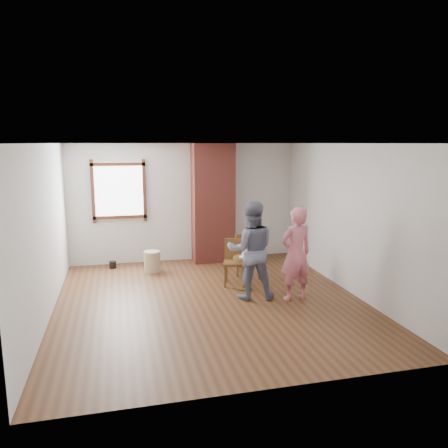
{
  "coord_description": "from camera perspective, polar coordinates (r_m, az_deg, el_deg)",
  "views": [
    {
      "loc": [
        -1.41,
        -6.8,
        2.61
      ],
      "look_at": [
        0.44,
        0.8,
        1.15
      ],
      "focal_mm": 35.0,
      "sensor_mm": 36.0,
      "label": 1
    }
  ],
  "objects": [
    {
      "name": "man",
      "position": [
        7.35,
        3.55,
        -3.43
      ],
      "size": [
        0.91,
        0.76,
        1.67
      ],
      "primitive_type": "imported",
      "rotation": [
        0.0,
        0.0,
        2.97
      ],
      "color": "#141C38",
      "rests_on": "ground"
    },
    {
      "name": "ground",
      "position": [
        7.42,
        -1.84,
        -10.03
      ],
      "size": [
        5.5,
        5.5,
        0.0
      ],
      "primitive_type": "plane",
      "color": "brown",
      "rests_on": "ground"
    },
    {
      "name": "cake_plate",
      "position": [
        7.83,
        2.65,
        -4.28
      ],
      "size": [
        0.18,
        0.18,
        0.01
      ],
      "primitive_type": "cylinder",
      "color": "white",
      "rests_on": "side_table"
    },
    {
      "name": "stoneware_crock",
      "position": [
        9.07,
        -9.36,
        -4.87
      ],
      "size": [
        0.38,
        0.38,
        0.43
      ],
      "primitive_type": "cylinder",
      "rotation": [
        0.0,
        0.0,
        0.16
      ],
      "color": "tan",
      "rests_on": "ground"
    },
    {
      "name": "cake_slice",
      "position": [
        7.82,
        2.72,
        -4.04
      ],
      "size": [
        0.08,
        0.07,
        0.06
      ],
      "primitive_type": "cube",
      "color": "white",
      "rests_on": "cake_plate"
    },
    {
      "name": "dining_chair_left",
      "position": [
        8.14,
        1.39,
        -4.64
      ],
      "size": [
        0.5,
        0.5,
        0.84
      ],
      "rotation": [
        0.0,
        0.0,
        -0.34
      ],
      "color": "brown",
      "rests_on": "ground"
    },
    {
      "name": "side_table",
      "position": [
        7.88,
        2.64,
        -5.7
      ],
      "size": [
        0.4,
        0.4,
        0.6
      ],
      "color": "brown",
      "rests_on": "ground"
    },
    {
      "name": "brick_chimney",
      "position": [
        9.6,
        -1.45,
        2.73
      ],
      "size": [
        0.9,
        0.5,
        2.6
      ],
      "primitive_type": "cube",
      "color": "#AA483C",
      "rests_on": "ground"
    },
    {
      "name": "person_pink",
      "position": [
        7.36,
        9.36,
        -3.87
      ],
      "size": [
        0.63,
        0.47,
        1.58
      ],
      "primitive_type": "imported",
      "rotation": [
        0.0,
        0.0,
        3.32
      ],
      "color": "#DD6E80",
      "rests_on": "ground"
    },
    {
      "name": "dining_chair_right",
      "position": [
        8.55,
        3.02,
        -3.89
      ],
      "size": [
        0.44,
        0.44,
        0.85
      ],
      "rotation": [
        0.0,
        0.0,
        0.13
      ],
      "color": "brown",
      "rests_on": "ground"
    },
    {
      "name": "dark_pot",
      "position": [
        9.54,
        -14.33,
        -5.17
      ],
      "size": [
        0.15,
        0.15,
        0.15
      ],
      "primitive_type": "cylinder",
      "rotation": [
        0.0,
        0.0,
        -0.03
      ],
      "color": "black",
      "rests_on": "ground"
    },
    {
      "name": "room_shell",
      "position": [
        7.57,
        -3.28,
        4.48
      ],
      "size": [
        5.04,
        5.52,
        2.62
      ],
      "color": "silver",
      "rests_on": "ground"
    }
  ]
}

